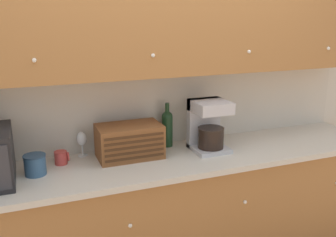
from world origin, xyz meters
The scene contains 10 objects.
wall_back centered at (0.00, 0.03, 1.30)m, with size 5.70×0.06×2.60m.
counter_unit centered at (0.00, -0.31, 0.45)m, with size 3.32×0.66×0.90m.
backsplash_panel centered at (0.00, -0.01, 1.19)m, with size 3.30×0.01×0.57m.
upper_cabinets centered at (0.17, -0.17, 1.89)m, with size 3.30×0.35×0.85m.
storage_canister centered at (-0.92, -0.29, 0.97)m, with size 0.14×0.14×0.13m.
mug centered at (-0.75, -0.17, 0.95)m, with size 0.10×0.08×0.09m.
wine_glass centered at (-0.59, -0.07, 1.02)m, with size 0.07×0.07×0.18m.
bread_box centered at (-0.29, -0.21, 1.02)m, with size 0.45×0.27×0.23m.
wine_bottle centered at (0.04, -0.09, 1.05)m, with size 0.08×0.08×0.34m.
coffee_maker centered at (0.30, -0.27, 1.09)m, with size 0.25×0.27×0.38m.
Camera 1 is at (-0.94, -2.62, 1.87)m, focal length 40.00 mm.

